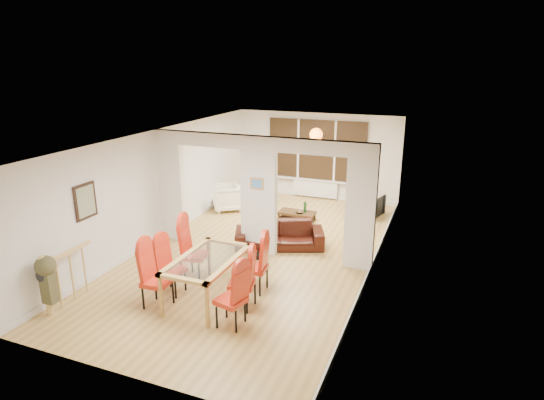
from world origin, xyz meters
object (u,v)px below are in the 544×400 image
Objects in this scene: coffee_table at (297,216)px; armchair at (227,197)px; television at (375,207)px; bowl at (300,212)px; dining_chair_lb at (172,267)px; dining_chair_la at (157,277)px; dining_chair_ra at (230,296)px; bottle at (305,207)px; dining_chair_rb at (242,279)px; person at (253,184)px; dining_table at (208,279)px; sofa at (279,235)px; dining_chair_rc at (255,264)px; dining_chair_lc at (195,251)px.

armchair is at bearing 177.55° from coffee_table.
television is 2.09m from bowl.
dining_chair_lb is 5.04× the size of bowl.
coffee_table is (0.83, 5.10, -0.44)m from dining_chair_la.
dining_chair_ra is 3.51× the size of bottle.
dining_chair_la is at bearing -172.40° from dining_chair_rb.
bottle is at bearing 85.46° from dining_chair_lb.
dining_chair_lb is 1.09× the size of television.
dining_chair_ra is at bearing -12.55° from dining_chair_lb.
dining_chair_la is 5.48m from person.
dining_table is 8.51× the size of bowl.
sofa is 1.90m from coffee_table.
dining_chair_lb is (-0.03, 0.50, -0.04)m from dining_chair_la.
dining_chair_rc is 1.09× the size of coffee_table.
person reaches higher than dining_chair_rc.
television is at bearing 31.44° from bowl.
person is at bearing 76.41° from armchair.
dining_table is 1.84× the size of television.
person is 1.59× the size of coffee_table.
dining_table is at bearing -11.35° from armchair.
dining_table is at bearing 33.49° from dining_chair_la.
person is (-0.58, 4.95, 0.26)m from dining_chair_lb.
dining_chair_la is (-0.69, -0.53, 0.15)m from dining_table.
dining_chair_lc reaches higher than sofa.
bottle is at bearing 107.86° from dining_chair_ra.
dining_table is 4.49m from bowl.
person reaches higher than bowl.
dining_chair_la reaches higher than dining_chair_rb.
dining_chair_la is 0.72× the size of person.
armchair is 2.32m from bottle.
dining_chair_lc is 4.15m from bottle.
person reaches higher than dining_chair_lb.
dining_chair_la reaches higher than bottle.
dining_chair_lb is at bearing -102.89° from bottle.
dining_table is 0.89m from dining_chair_rc.
dining_table is 0.86× the size of sofa.
dining_chair_ra is 5.11m from bowl.
dining_chair_la is 3.71× the size of bottle.
dining_table is 1.64× the size of dining_chair_ra.
bowl is (-0.11, -0.14, -0.12)m from bottle.
dining_chair_lb is 0.87× the size of dining_chair_lc.
sofa is at bearing 82.79° from dining_table.
dining_chair_rc is at bearing -82.76° from coffee_table.
dining_chair_la is 5.27m from bottle.
bottle is at bearing 54.92° from armchair.
bowl is (0.10, -0.08, 0.14)m from coffee_table.
dining_chair_lb is 0.97× the size of dining_chair_ra.
person is at bearing 98.92° from dining_chair_rb.
television is (1.28, 6.17, -0.25)m from dining_chair_ra.
sofa is at bearing 27.34° from person.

